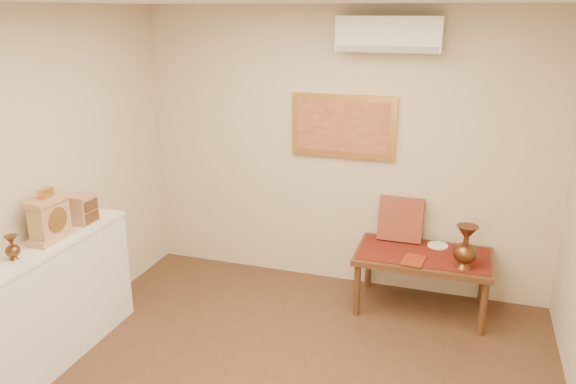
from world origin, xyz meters
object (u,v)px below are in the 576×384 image
at_px(mantel_clock, 50,218).
at_px(low_table, 423,261).
at_px(display_ledge, 32,315).
at_px(brass_urn_tall, 466,242).
at_px(wooden_chest, 84,209).

xyz_separation_m(mantel_clock, low_table, (2.66, 1.59, -0.67)).
distance_m(display_ledge, mantel_clock, 0.73).
bearing_deg(mantel_clock, brass_urn_tall, 25.00).
height_order(brass_urn_tall, display_ledge, brass_urn_tall).
xyz_separation_m(display_ledge, wooden_chest, (0.03, 0.67, 0.61)).
height_order(wooden_chest, low_table, wooden_chest).
xyz_separation_m(brass_urn_tall, low_table, (-0.35, 0.19, -0.30)).
bearing_deg(wooden_chest, low_table, 24.52).
height_order(brass_urn_tall, mantel_clock, mantel_clock).
relative_size(display_ledge, mantel_clock, 4.93).
bearing_deg(display_ledge, low_table, 35.10).
bearing_deg(mantel_clock, wooden_chest, 88.78).
bearing_deg(wooden_chest, display_ledge, -92.15).
bearing_deg(brass_urn_tall, display_ledge, -150.75).
distance_m(brass_urn_tall, wooden_chest, 3.18).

